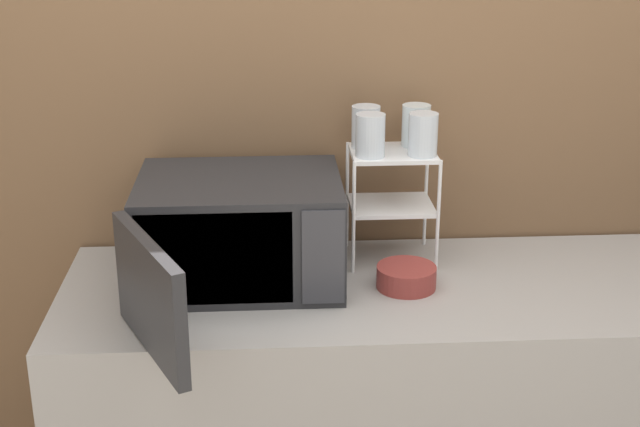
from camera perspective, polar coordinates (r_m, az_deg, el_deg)
wall_back at (r=2.64m, az=3.19°, el=6.35°), size 8.00×0.06×2.60m
microwave at (r=2.40m, az=-5.37°, el=-1.20°), size 0.57×0.82×0.29m
dish_rack at (r=2.52m, az=4.62°, el=2.01°), size 0.24×0.20×0.32m
glass_front_left at (r=2.42m, az=3.24°, el=5.02°), size 0.08×0.08×0.12m
glass_back_right at (r=2.54m, az=6.16°, el=5.63°), size 0.08×0.08×0.12m
glass_front_right at (r=2.44m, az=6.61°, el=5.05°), size 0.08×0.08×0.12m
glass_back_left at (r=2.51m, az=2.95°, el=5.57°), size 0.08×0.08×0.12m
bowl at (r=2.40m, az=5.54°, el=-4.08°), size 0.16×0.16×0.06m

